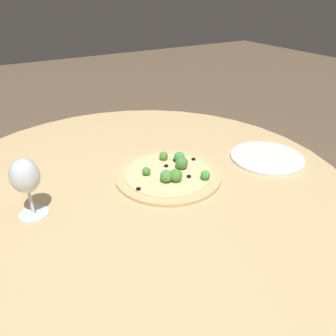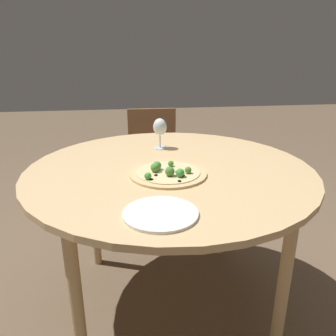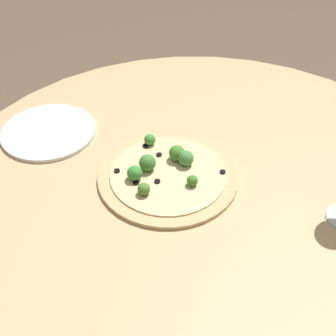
{
  "view_description": "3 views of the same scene",
  "coord_description": "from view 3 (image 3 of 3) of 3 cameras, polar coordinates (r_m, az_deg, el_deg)",
  "views": [
    {
      "loc": [
        0.78,
        -0.35,
        1.29
      ],
      "look_at": [
        0.02,
        0.1,
        0.8
      ],
      "focal_mm": 35.0,
      "sensor_mm": 36.0,
      "label": 1
    },
    {
      "loc": [
        0.2,
        1.39,
        1.27
      ],
      "look_at": [
        0.02,
        0.1,
        0.8
      ],
      "focal_mm": 35.0,
      "sensor_mm": 36.0,
      "label": 2
    },
    {
      "loc": [
        -0.76,
        -0.14,
        1.51
      ],
      "look_at": [
        0.02,
        0.1,
        0.8
      ],
      "focal_mm": 50.0,
      "sensor_mm": 36.0,
      "label": 3
    }
  ],
  "objects": [
    {
      "name": "plate_near",
      "position": [
        1.27,
        -14.35,
        4.32
      ],
      "size": [
        0.25,
        0.25,
        0.01
      ],
      "color": "silver",
      "rests_on": "dining_table"
    },
    {
      "name": "dining_table",
      "position": [
        1.12,
        4.46,
        -5.45
      ],
      "size": [
        1.29,
        1.29,
        0.77
      ],
      "color": "tan",
      "rests_on": "ground_plane"
    },
    {
      "name": "pizza",
      "position": [
        1.1,
        -0.14,
        -0.65
      ],
      "size": [
        0.33,
        0.33,
        0.05
      ],
      "color": "tan",
      "rests_on": "dining_table"
    }
  ]
}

